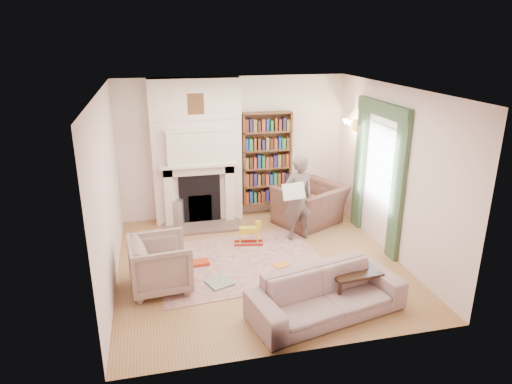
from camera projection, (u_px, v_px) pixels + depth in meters
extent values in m
plane|color=olive|center=(259.00, 263.00, 7.48)|extent=(4.50, 4.50, 0.00)
plane|color=white|center=(260.00, 89.00, 6.56)|extent=(4.50, 4.50, 0.00)
plane|color=white|center=(234.00, 148.00, 9.09)|extent=(4.50, 0.00, 4.50)
plane|color=white|center=(308.00, 244.00, 4.95)|extent=(4.50, 0.00, 4.50)
plane|color=white|center=(107.00, 193.00, 6.54)|extent=(0.00, 4.50, 4.50)
plane|color=white|center=(393.00, 172.00, 7.50)|extent=(0.00, 4.50, 4.50)
cube|color=white|center=(197.00, 152.00, 8.77)|extent=(1.70, 0.35, 2.80)
cube|color=silver|center=(199.00, 165.00, 8.57)|extent=(1.47, 0.24, 0.05)
cube|color=black|center=(200.00, 199.00, 8.89)|extent=(0.80, 0.06, 0.96)
cube|color=silver|center=(198.00, 148.00, 8.47)|extent=(1.15, 0.18, 0.62)
cube|color=brown|center=(267.00, 159.00, 9.18)|extent=(1.00, 0.24, 1.85)
cube|color=silver|center=(380.00, 163.00, 7.85)|extent=(0.02, 0.90, 1.30)
cube|color=#324D31|center=(398.00, 190.00, 7.28)|extent=(0.07, 0.32, 2.40)
cube|color=#324D31|center=(360.00, 166.00, 8.56)|extent=(0.07, 0.32, 2.40)
cube|color=#324D31|center=(383.00, 109.00, 7.53)|extent=(0.09, 1.70, 0.24)
cube|color=#BFB090|center=(239.00, 262.00, 7.50)|extent=(2.84, 2.28, 0.01)
imported|color=#502C2B|center=(310.00, 205.00, 8.90)|extent=(1.55, 1.49, 0.78)
imported|color=#B2A993|center=(160.00, 264.00, 6.63)|extent=(0.94, 0.92, 0.78)
imported|color=#B09E91|center=(326.00, 294.00, 6.03)|extent=(2.21, 1.26, 0.61)
imported|color=#5D4F4A|center=(298.00, 198.00, 8.12)|extent=(0.63, 0.47, 1.57)
cube|color=silver|center=(294.00, 191.00, 7.84)|extent=(0.43, 0.19, 0.28)
cylinder|color=#ADAFB5|center=(178.00, 213.00, 8.83)|extent=(0.27, 0.27, 0.55)
cube|color=gold|center=(219.00, 283.00, 6.84)|extent=(0.45, 0.45, 0.03)
cube|color=#B53314|center=(200.00, 263.00, 7.41)|extent=(0.32, 0.23, 0.05)
cube|color=red|center=(273.00, 278.00, 7.00)|extent=(0.28, 0.30, 0.02)
cube|color=red|center=(297.00, 273.00, 7.14)|extent=(0.27, 0.22, 0.02)
cube|color=red|center=(281.00, 265.00, 7.37)|extent=(0.28, 0.25, 0.02)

